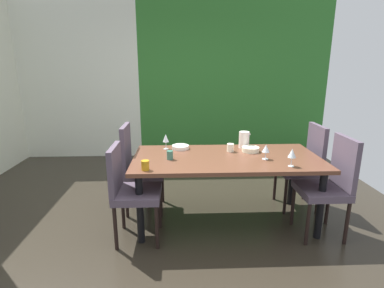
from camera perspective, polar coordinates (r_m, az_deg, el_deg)
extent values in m
cube|color=#2A251C|center=(3.18, -4.19, -17.24)|extent=(5.64, 5.77, 0.02)
cube|color=silver|center=(5.82, -21.08, 11.36)|extent=(2.21, 0.10, 2.83)
cube|color=#2F712B|center=(5.62, 7.98, 12.10)|extent=(3.43, 0.10, 2.83)
cube|color=brown|center=(3.17, 6.58, -2.74)|extent=(1.95, 0.96, 0.04)
cylinder|color=black|center=(3.64, -8.37, -6.64)|extent=(0.07, 0.07, 0.70)
cylinder|color=black|center=(3.87, 18.51, -5.97)|extent=(0.07, 0.07, 0.70)
cylinder|color=black|center=(2.95, -9.87, -12.09)|extent=(0.07, 0.07, 0.70)
cylinder|color=black|center=(3.23, 23.28, -10.70)|extent=(0.07, 0.07, 0.70)
cube|color=#514454|center=(3.77, 19.44, -4.61)|extent=(0.44, 0.44, 0.07)
cube|color=#514454|center=(3.77, 22.61, -0.65)|extent=(0.05, 0.42, 0.53)
cylinder|color=black|center=(3.63, 17.36, -9.50)|extent=(0.04, 0.04, 0.44)
cylinder|color=black|center=(3.96, 15.54, -7.27)|extent=(0.04, 0.04, 0.44)
cylinder|color=black|center=(3.77, 22.87, -9.07)|extent=(0.04, 0.04, 0.44)
cylinder|color=black|center=(4.09, 20.65, -6.98)|extent=(0.04, 0.04, 0.44)
cube|color=#514454|center=(2.97, -10.31, -9.33)|extent=(0.44, 0.44, 0.07)
cube|color=#514454|center=(2.91, -14.45, -4.97)|extent=(0.05, 0.42, 0.48)
cylinder|color=black|center=(3.23, -6.23, -12.08)|extent=(0.04, 0.04, 0.44)
cylinder|color=black|center=(2.89, -6.72, -15.49)|extent=(0.04, 0.04, 0.44)
cylinder|color=black|center=(3.27, -13.02, -11.97)|extent=(0.04, 0.04, 0.44)
cylinder|color=black|center=(2.95, -14.38, -15.29)|extent=(0.04, 0.04, 0.44)
cube|color=#514454|center=(3.25, 23.38, -8.17)|extent=(0.44, 0.44, 0.07)
cube|color=#514454|center=(3.25, 27.05, -3.49)|extent=(0.05, 0.42, 0.54)
cylinder|color=black|center=(3.12, 21.16, -14.04)|extent=(0.04, 0.04, 0.44)
cylinder|color=black|center=(3.43, 18.66, -11.07)|extent=(0.04, 0.04, 0.44)
cylinder|color=black|center=(3.29, 27.41, -13.25)|extent=(0.04, 0.04, 0.44)
cylinder|color=black|center=(3.59, 24.44, -10.54)|extent=(0.04, 0.04, 0.44)
cube|color=#514454|center=(3.53, -8.99, -5.24)|extent=(0.44, 0.44, 0.07)
cube|color=#514454|center=(3.48, -12.46, -0.96)|extent=(0.05, 0.42, 0.55)
cylinder|color=black|center=(3.78, -5.63, -7.85)|extent=(0.04, 0.04, 0.44)
cylinder|color=black|center=(3.44, -5.98, -10.30)|extent=(0.04, 0.04, 0.44)
cylinder|color=black|center=(3.82, -11.38, -7.82)|extent=(0.04, 0.04, 0.44)
cylinder|color=black|center=(3.48, -12.33, -10.24)|extent=(0.04, 0.04, 0.44)
cylinder|color=silver|center=(3.44, -4.98, -0.92)|extent=(0.06, 0.06, 0.00)
cylinder|color=silver|center=(3.43, -4.99, -0.24)|extent=(0.01, 0.01, 0.08)
cone|color=silver|center=(3.40, -5.02, 1.15)|extent=(0.07, 0.07, 0.09)
cylinder|color=silver|center=(3.15, 13.79, -2.78)|extent=(0.06, 0.06, 0.00)
cylinder|color=silver|center=(3.14, 13.83, -2.12)|extent=(0.01, 0.01, 0.07)
cone|color=silver|center=(3.12, 13.91, -0.82)|extent=(0.08, 0.08, 0.08)
cylinder|color=silver|center=(3.00, 18.33, -4.02)|extent=(0.06, 0.06, 0.00)
cylinder|color=silver|center=(2.99, 18.40, -3.21)|extent=(0.01, 0.01, 0.09)
cone|color=silver|center=(2.97, 18.53, -1.66)|extent=(0.08, 0.08, 0.08)
cylinder|color=#F1EEC9|center=(3.38, 11.08, -1.00)|extent=(0.19, 0.19, 0.05)
cylinder|color=white|center=(3.43, -2.22, -0.59)|extent=(0.19, 0.19, 0.04)
cylinder|color=#396D5B|center=(3.05, -4.23, -2.13)|extent=(0.06, 0.06, 0.09)
cylinder|color=#BE8618|center=(2.77, -8.89, -4.03)|extent=(0.07, 0.07, 0.09)
cylinder|color=white|center=(3.34, 7.30, -0.70)|extent=(0.07, 0.07, 0.09)
cylinder|color=white|center=(3.50, 9.88, 0.79)|extent=(0.12, 0.12, 0.19)
cone|color=white|center=(3.50, 10.80, 2.07)|extent=(0.04, 0.04, 0.03)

